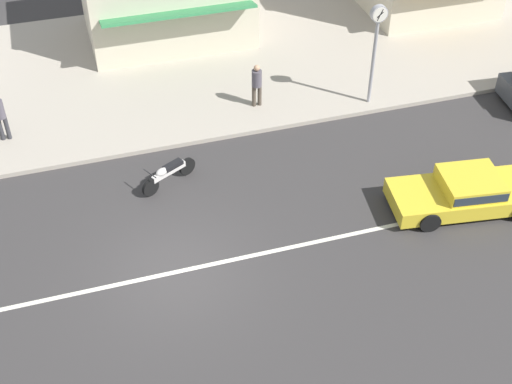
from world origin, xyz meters
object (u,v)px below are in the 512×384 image
object	(u,v)px
sedan_yellow_0	(468,191)
pedestrian_by_shop	(0,114)
pedestrian_far_end	(257,82)
motorcycle_2	(168,173)
street_clock	(376,34)

from	to	relation	value
sedan_yellow_0	pedestrian_by_shop	world-z (taller)	pedestrian_by_shop
pedestrian_far_end	sedan_yellow_0	bearing A→B (deg)	-56.75
pedestrian_far_end	motorcycle_2	bearing A→B (deg)	-139.59
pedestrian_by_shop	pedestrian_far_end	size ratio (longest dim) A/B	1.06
sedan_yellow_0	street_clock	xyz separation A→B (m)	(-0.56, 5.68, 2.18)
pedestrian_by_shop	street_clock	bearing A→B (deg)	-6.39
pedestrian_by_shop	pedestrian_far_end	distance (m)	8.29
motorcycle_2	pedestrian_far_end	distance (m)	4.89
street_clock	pedestrian_far_end	size ratio (longest dim) A/B	2.29
sedan_yellow_0	pedestrian_far_end	distance (m)	7.88
motorcycle_2	pedestrian_far_end	size ratio (longest dim) A/B	1.15
motorcycle_2	pedestrian_by_shop	bearing A→B (deg)	141.87
street_clock	pedestrian_by_shop	size ratio (longest dim) A/B	2.16
street_clock	motorcycle_2	bearing A→B (deg)	-163.20
sedan_yellow_0	pedestrian_by_shop	size ratio (longest dim) A/B	2.82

